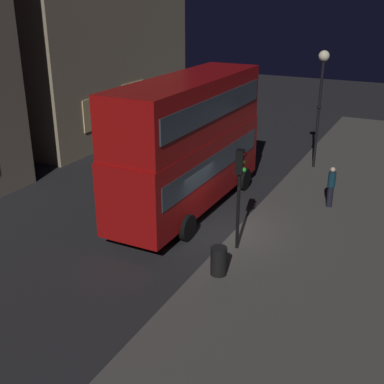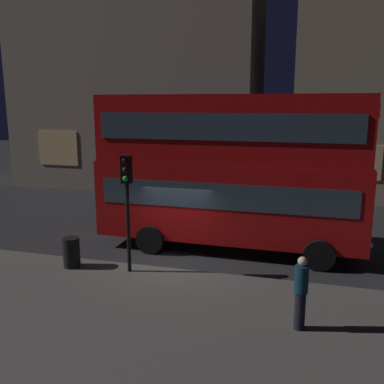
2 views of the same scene
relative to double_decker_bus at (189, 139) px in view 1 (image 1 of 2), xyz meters
name	(u,v)px [view 1 (image 1 of 2)]	position (x,y,z in m)	size (l,w,h in m)	color
ground_plane	(218,233)	(-1.61, -2.12, -3.15)	(80.00, 80.00, 0.00)	#232326
sidewalk_slab	(337,258)	(-1.61, -6.71, -3.09)	(44.00, 8.07, 0.12)	#4C4944
double_decker_bus	(189,139)	(0.00, 0.00, 0.00)	(9.76, 2.92, 5.69)	#9E0C0C
traffic_light_near_kerb	(240,179)	(-2.59, -3.30, -0.35)	(0.36, 0.38, 3.73)	black
street_lamp	(322,81)	(7.75, -3.57, 1.50)	(0.54, 0.54, 6.06)	black
pedestrian	(331,186)	(2.73, -5.48, -2.09)	(0.32, 0.32, 1.81)	black
litter_bin	(219,261)	(-4.57, -3.43, -2.54)	(0.54, 0.54, 0.99)	black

